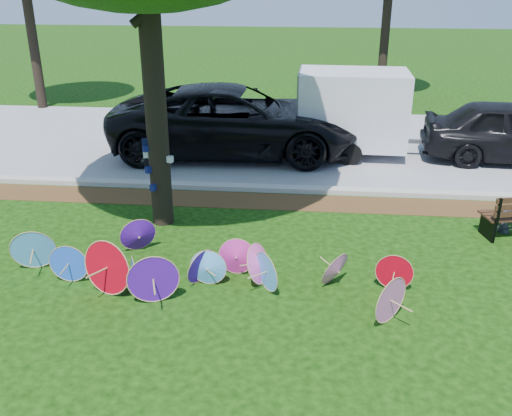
{
  "coord_description": "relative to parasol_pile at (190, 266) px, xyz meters",
  "views": [
    {
      "loc": [
        1.44,
        -7.8,
        5.12
      ],
      "look_at": [
        0.5,
        2.0,
        0.9
      ],
      "focal_mm": 40.0,
      "sensor_mm": 36.0,
      "label": 1
    }
  ],
  "objects": [
    {
      "name": "ground",
      "position": [
        0.5,
        -0.59,
        -0.38
      ],
      "size": [
        90.0,
        90.0,
        0.0
      ],
      "primitive_type": "plane",
      "color": "black",
      "rests_on": "ground"
    },
    {
      "name": "mulch_strip",
      "position": [
        0.5,
        3.91,
        -0.38
      ],
      "size": [
        90.0,
        1.0,
        0.01
      ],
      "primitive_type": "cube",
      "color": "#472D16",
      "rests_on": "ground"
    },
    {
      "name": "person_left",
      "position": [
        6.04,
        2.73,
        0.13
      ],
      "size": [
        0.43,
        0.34,
        1.03
      ],
      "primitive_type": "imported",
      "rotation": [
        0.0,
        0.0,
        -0.27
      ],
      "color": "#363A4A",
      "rests_on": "ground"
    },
    {
      "name": "black_van",
      "position": [
        -0.2,
        7.51,
        0.6
      ],
      "size": [
        7.21,
        3.57,
        1.96
      ],
      "primitive_type": "imported",
      "rotation": [
        0.0,
        0.0,
        1.61
      ],
      "color": "black",
      "rests_on": "ground"
    },
    {
      "name": "street",
      "position": [
        0.5,
        8.76,
        -0.38
      ],
      "size": [
        90.0,
        8.0,
        0.01
      ],
      "primitive_type": "cube",
      "color": "gray",
      "rests_on": "ground"
    },
    {
      "name": "cargo_trailer",
      "position": [
        3.13,
        7.76,
        0.97
      ],
      "size": [
        3.04,
        1.97,
        2.7
      ],
      "primitive_type": "cube",
      "rotation": [
        0.0,
        0.0,
        -0.02
      ],
      "color": "silver",
      "rests_on": "ground"
    },
    {
      "name": "parasol_pile",
      "position": [
        0.0,
        0.0,
        0.0
      ],
      "size": [
        7.16,
        2.51,
        0.97
      ],
      "color": "blue",
      "rests_on": "ground"
    },
    {
      "name": "curb",
      "position": [
        0.5,
        4.61,
        -0.32
      ],
      "size": [
        90.0,
        0.3,
        0.12
      ],
      "primitive_type": "cube",
      "color": "#B7B5AD",
      "rests_on": "ground"
    }
  ]
}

